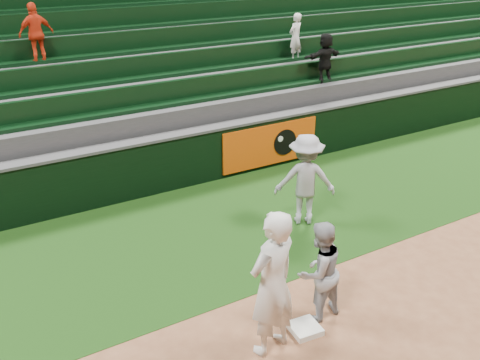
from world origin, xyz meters
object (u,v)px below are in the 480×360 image
at_px(baserunner, 319,271).
at_px(base_coach, 305,180).
at_px(first_base, 305,328).
at_px(first_baseman, 272,284).

height_order(baserunner, base_coach, base_coach).
xyz_separation_m(baserunner, base_coach, (1.56, 2.40, 0.14)).
bearing_deg(base_coach, baserunner, 87.88).
relative_size(first_base, first_baseman, 0.19).
relative_size(first_base, baserunner, 0.26).
xyz_separation_m(first_base, baserunner, (0.36, 0.21, 0.72)).
bearing_deg(baserunner, first_baseman, 9.26).
bearing_deg(first_baseman, base_coach, -146.79).
bearing_deg(base_coach, first_baseman, 77.10).
bearing_deg(first_base, base_coach, 53.71).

